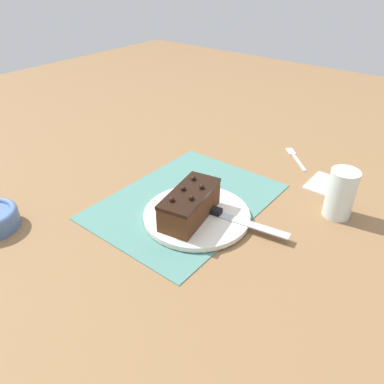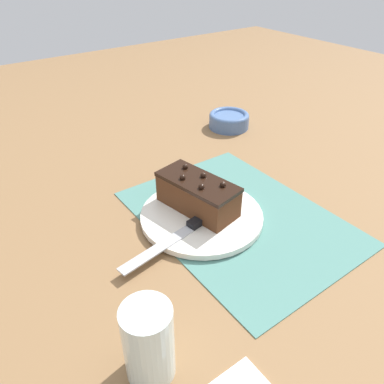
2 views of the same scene
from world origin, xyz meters
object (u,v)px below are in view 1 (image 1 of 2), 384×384
object	(u,v)px
cake_plate	(197,215)
dessert_fork	(295,157)
chocolate_cake	(190,204)
serving_knife	(222,214)
drinking_glass	(341,194)

from	to	relation	value
cake_plate	dessert_fork	xyz separation A→B (m)	(0.44, -0.04, -0.01)
chocolate_cake	serving_knife	world-z (taller)	chocolate_cake
serving_knife	drinking_glass	size ratio (longest dim) A/B	2.01
cake_plate	drinking_glass	xyz separation A→B (m)	(0.22, -0.25, 0.05)
drinking_glass	chocolate_cake	bearing A→B (deg)	133.33
cake_plate	drinking_glass	distance (m)	0.34
cake_plate	drinking_glass	size ratio (longest dim) A/B	2.10
cake_plate	serving_knife	distance (m)	0.06
cake_plate	chocolate_cake	size ratio (longest dim) A/B	1.37
chocolate_cake	cake_plate	bearing A→B (deg)	-12.28
serving_knife	dessert_fork	bearing A→B (deg)	172.11
cake_plate	dessert_fork	size ratio (longest dim) A/B	2.11
serving_knife	drinking_glass	world-z (taller)	drinking_glass
drinking_glass	dessert_fork	xyz separation A→B (m)	(0.22, 0.21, -0.06)
cake_plate	serving_knife	size ratio (longest dim) A/B	1.04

